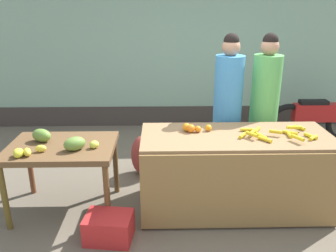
{
  "coord_description": "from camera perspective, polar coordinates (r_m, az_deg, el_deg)",
  "views": [
    {
      "loc": [
        -0.45,
        -3.29,
        2.14
      ],
      "look_at": [
        -0.37,
        0.15,
        0.91
      ],
      "focal_mm": 36.58,
      "sensor_mm": 36.0,
      "label": 1
    }
  ],
  "objects": [
    {
      "name": "market_wall_back",
      "position": [
        6.21,
        2.93,
        12.81
      ],
      "size": [
        8.25,
        0.23,
        2.86
      ],
      "color": "#8CB299",
      "rests_on": "ground"
    },
    {
      "name": "ground_plane",
      "position": [
        3.96,
        5.61,
        -13.18
      ],
      "size": [
        24.0,
        24.0,
        0.0
      ],
      "primitive_type": "plane",
      "color": "#665B4C"
    },
    {
      "name": "produce_crate",
      "position": [
        3.45,
        -9.81,
        -16.32
      ],
      "size": [
        0.48,
        0.37,
        0.26
      ],
      "primitive_type": "cube",
      "rotation": [
        0.0,
        0.0,
        -0.12
      ],
      "color": "red",
      "rests_on": "ground"
    },
    {
      "name": "vendor_woman_green_shirt",
      "position": [
        4.35,
        15.67,
        2.74
      ],
      "size": [
        0.34,
        0.34,
        1.83
      ],
      "color": "#33333D",
      "rests_on": "ground"
    },
    {
      "name": "mango_papaya_pile",
      "position": [
        3.65,
        -18.53,
        -2.54
      ],
      "size": [
        0.82,
        0.57,
        0.14
      ],
      "color": "yellow",
      "rests_on": "side_table_wooden"
    },
    {
      "name": "fruit_stall_counter",
      "position": [
        3.79,
        10.99,
        -7.6
      ],
      "size": [
        1.99,
        0.83,
        0.86
      ],
      "color": "olive",
      "rests_on": "ground"
    },
    {
      "name": "banana_bunch_pile",
      "position": [
        3.69,
        17.61,
        -1.19
      ],
      "size": [
        0.81,
        0.5,
        0.07
      ],
      "color": "gold",
      "rests_on": "fruit_stall_counter"
    },
    {
      "name": "orange_pile",
      "position": [
        3.63,
        4.16,
        -0.35
      ],
      "size": [
        0.31,
        0.13,
        0.09
      ],
      "color": "orange",
      "rests_on": "fruit_stall_counter"
    },
    {
      "name": "side_table_wooden",
      "position": [
        3.75,
        -17.22,
        -4.34
      ],
      "size": [
        1.1,
        0.8,
        0.76
      ],
      "color": "brown",
      "rests_on": "ground"
    },
    {
      "name": "produce_sack",
      "position": [
        4.5,
        -4.19,
        -4.92
      ],
      "size": [
        0.44,
        0.46,
        0.54
      ],
      "primitive_type": "ellipsoid",
      "rotation": [
        0.0,
        0.0,
        2.1
      ],
      "color": "maroon",
      "rests_on": "ground"
    },
    {
      "name": "parked_motorcycle",
      "position": [
        6.0,
        23.61,
        1.16
      ],
      "size": [
        1.6,
        0.18,
        0.88
      ],
      "color": "black",
      "rests_on": "ground"
    },
    {
      "name": "vendor_woman_blue_shirt",
      "position": [
        4.21,
        9.84,
        2.62
      ],
      "size": [
        0.34,
        0.34,
        1.83
      ],
      "color": "#33333D",
      "rests_on": "ground"
    }
  ]
}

